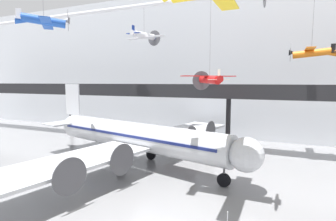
# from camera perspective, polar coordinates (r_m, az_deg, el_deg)

# --- Properties ---
(hangar_back_wall) EXTENTS (140.00, 3.00, 26.27)m
(hangar_back_wall) POSITION_cam_1_polar(r_m,az_deg,el_deg) (48.16, 15.14, 9.86)
(hangar_back_wall) COLOR silver
(hangar_back_wall) RESTS_ON ground
(mezzanine_walkway) EXTENTS (110.00, 3.20, 9.60)m
(mezzanine_walkway) POSITION_cam_1_polar(r_m,az_deg,el_deg) (38.53, 12.83, 3.16)
(mezzanine_walkway) COLOR black
(mezzanine_walkway) RESTS_ON ground
(airliner_silver_main) EXTENTS (30.67, 35.40, 9.63)m
(airliner_silver_main) POSITION_cam_1_polar(r_m,az_deg,el_deg) (31.88, -7.34, -5.61)
(airliner_silver_main) COLOR silver
(airliner_silver_main) RESTS_ON ground
(suspended_plane_red_highwing) EXTENTS (6.19, 5.86, 12.20)m
(suspended_plane_red_highwing) POSITION_cam_1_polar(r_m,az_deg,el_deg) (32.87, 9.03, 6.74)
(suspended_plane_red_highwing) COLOR red
(suspended_plane_white_twin) EXTENTS (7.00, 5.78, 5.47)m
(suspended_plane_white_twin) POSITION_cam_1_polar(r_m,az_deg,el_deg) (42.71, -5.20, 15.91)
(suspended_plane_white_twin) COLOR silver
(suspended_plane_orange_highwing) EXTENTS (5.28, 6.46, 8.64)m
(suspended_plane_orange_highwing) POSITION_cam_1_polar(r_m,az_deg,el_deg) (38.29, 28.71, 10.97)
(suspended_plane_orange_highwing) COLOR orange
(suspended_plane_blue_trainer) EXTENTS (5.75, 5.77, 5.57)m
(suspended_plane_blue_trainer) POSITION_cam_1_polar(r_m,az_deg,el_deg) (33.71, -25.38, 17.19)
(suspended_plane_blue_trainer) COLOR #1E4CAD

